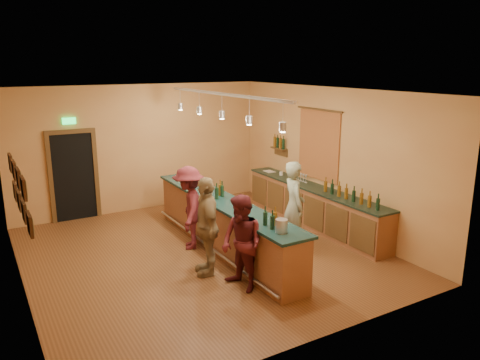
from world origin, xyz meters
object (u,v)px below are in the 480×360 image
tasting_bar (223,221)px  bar_stool (225,203)px  back_counter (314,206)px  customer_b (207,226)px  customer_a (242,243)px  customer_c (189,208)px  bartender (294,206)px

tasting_bar → bar_stool: (0.81, 1.40, -0.12)m
back_counter → customer_b: (-3.26, -1.02, 0.41)m
customer_a → bar_stool: customer_a is taller
customer_b → bar_stool: (1.58, 2.23, -0.41)m
customer_c → bar_stool: customer_c is taller
customer_c → back_counter: bearing=110.0°
customer_b → customer_c: 1.29m
customer_c → bar_stool: 1.70m
customer_b → customer_c: customer_b is taller
bartender → customer_b: 2.03m
customer_a → customer_c: customer_c is taller
back_counter → tasting_bar: size_ratio=0.89×
back_counter → customer_b: bearing=-162.7°
customer_a → customer_c: size_ratio=0.95×
customer_b → customer_c: (0.22, 1.27, -0.04)m
back_counter → tasting_bar: tasting_bar is taller
customer_b → customer_a: bearing=31.3°
bartender → customer_c: 2.13m
tasting_bar → customer_b: size_ratio=2.84×
customer_a → tasting_bar: bearing=153.0°
customer_b → tasting_bar: bearing=153.8°
back_counter → bar_stool: (-1.68, 1.22, 0.00)m
back_counter → bar_stool: 2.07m
bartender → customer_c: bearing=75.3°
bar_stool → back_counter: bearing=-36.0°
tasting_bar → bar_stool: bearing=60.0°
bartender → bar_stool: (-0.44, 2.10, -0.43)m
bar_stool → customer_c: bearing=-144.6°
bartender → back_counter: bearing=-37.1°
tasting_bar → bar_stool: 1.62m
tasting_bar → customer_a: (-0.55, -1.69, 0.21)m
tasting_bar → back_counter: bearing=4.2°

